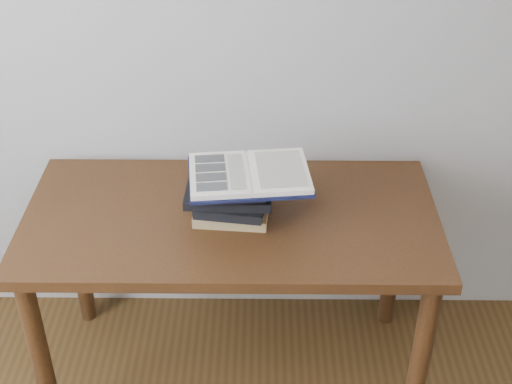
{
  "coord_description": "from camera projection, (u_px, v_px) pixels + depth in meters",
  "views": [
    {
      "loc": [
        0.22,
        -0.42,
        2.01
      ],
      "look_at": [
        0.2,
        1.26,
        0.86
      ],
      "focal_mm": 50.0,
      "sensor_mm": 36.0,
      "label": 1
    }
  ],
  "objects": [
    {
      "name": "desk",
      "position": [
        232.0,
        239.0,
        2.29
      ],
      "size": [
        1.3,
        0.65,
        0.7
      ],
      "color": "#452411",
      "rests_on": "ground"
    },
    {
      "name": "book_stack",
      "position": [
        230.0,
        196.0,
        2.18
      ],
      "size": [
        0.27,
        0.19,
        0.15
      ],
      "color": "#93734C",
      "rests_on": "desk"
    },
    {
      "name": "open_book",
      "position": [
        249.0,
        174.0,
        2.11
      ],
      "size": [
        0.38,
        0.29,
        0.03
      ],
      "rotation": [
        0.0,
        0.0,
        0.1
      ],
      "color": "black",
      "rests_on": "book_stack"
    }
  ]
}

